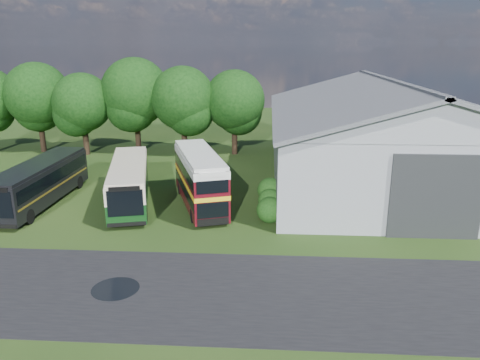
# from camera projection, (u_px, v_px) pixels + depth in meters

# --- Properties ---
(ground) EXTENTS (120.00, 120.00, 0.00)m
(ground) POSITION_uv_depth(u_px,v_px,m) (162.00, 261.00, 24.36)
(ground) COLOR #183310
(ground) RESTS_ON ground
(asphalt_road) EXTENTS (60.00, 8.00, 0.02)m
(asphalt_road) POSITION_uv_depth(u_px,v_px,m) (212.00, 292.00, 21.31)
(asphalt_road) COLOR black
(asphalt_road) RESTS_ON ground
(puddle) EXTENTS (2.20, 2.20, 0.01)m
(puddle) POSITION_uv_depth(u_px,v_px,m) (116.00, 289.00, 21.57)
(puddle) COLOR black
(puddle) RESTS_ON ground
(storage_shed) EXTENTS (18.80, 24.80, 8.15)m
(storage_shed) POSITION_uv_depth(u_px,v_px,m) (388.00, 130.00, 37.59)
(storage_shed) COLOR gray
(storage_shed) RESTS_ON ground
(tree_left_a) EXTENTS (6.46, 6.46, 9.12)m
(tree_left_a) POSITION_uv_depth(u_px,v_px,m) (37.00, 95.00, 47.23)
(tree_left_a) COLOR black
(tree_left_a) RESTS_ON ground
(tree_left_b) EXTENTS (5.78, 5.78, 8.16)m
(tree_left_b) POSITION_uv_depth(u_px,v_px,m) (82.00, 102.00, 46.15)
(tree_left_b) COLOR black
(tree_left_b) RESTS_ON ground
(tree_mid) EXTENTS (6.80, 6.80, 9.60)m
(tree_mid) POSITION_uv_depth(u_px,v_px,m) (135.00, 92.00, 46.83)
(tree_mid) COLOR black
(tree_mid) RESTS_ON ground
(tree_right_a) EXTENTS (6.26, 6.26, 8.83)m
(tree_right_a) POSITION_uv_depth(u_px,v_px,m) (183.00, 98.00, 45.72)
(tree_right_a) COLOR black
(tree_right_a) RESTS_ON ground
(tree_right_b) EXTENTS (5.98, 5.98, 8.45)m
(tree_right_b) POSITION_uv_depth(u_px,v_px,m) (234.00, 100.00, 46.25)
(tree_right_b) COLOR black
(tree_right_b) RESTS_ON ground
(shrub_front) EXTENTS (1.70, 1.70, 1.70)m
(shrub_front) POSITION_uv_depth(u_px,v_px,m) (270.00, 221.00, 29.77)
(shrub_front) COLOR #194714
(shrub_front) RESTS_ON ground
(shrub_mid) EXTENTS (1.60, 1.60, 1.60)m
(shrub_mid) POSITION_uv_depth(u_px,v_px,m) (270.00, 210.00, 31.68)
(shrub_mid) COLOR #194714
(shrub_mid) RESTS_ON ground
(shrub_back) EXTENTS (1.80, 1.80, 1.80)m
(shrub_back) POSITION_uv_depth(u_px,v_px,m) (270.00, 201.00, 33.60)
(shrub_back) COLOR #194714
(shrub_back) RESTS_ON ground
(bus_green_single) EXTENTS (4.94, 10.88, 2.92)m
(bus_green_single) POSITION_uv_depth(u_px,v_px,m) (129.00, 182.00, 32.79)
(bus_green_single) COLOR black
(bus_green_single) RESTS_ON ground
(bus_maroon_double) EXTENTS (4.95, 9.17, 3.83)m
(bus_maroon_double) POSITION_uv_depth(u_px,v_px,m) (200.00, 179.00, 32.05)
(bus_maroon_double) COLOR black
(bus_maroon_double) RESTS_ON ground
(bus_dark_single) EXTENTS (2.70, 10.76, 2.95)m
(bus_dark_single) POSITION_uv_depth(u_px,v_px,m) (40.00, 182.00, 32.59)
(bus_dark_single) COLOR black
(bus_dark_single) RESTS_ON ground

